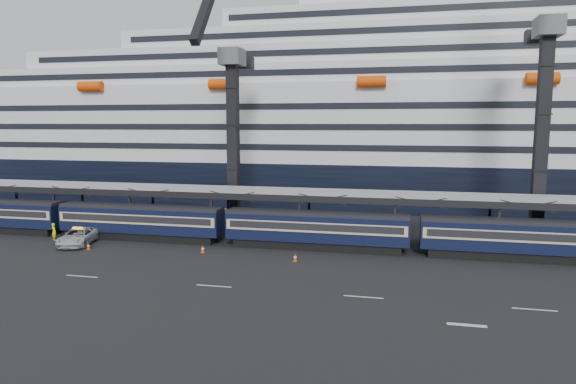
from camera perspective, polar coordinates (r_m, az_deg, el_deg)
name	(u,v)px	position (r m, az deg, el deg)	size (l,w,h in m)	color
ground	(392,283)	(43.72, 11.43, -9.87)	(260.00, 260.00, 0.00)	black
lane_markings	(510,314)	(39.46, 23.44, -12.30)	(111.00, 4.27, 0.02)	beige
train	(348,230)	(53.11, 6.73, -4.18)	(133.05, 3.00, 4.05)	black
canopy	(396,196)	(56.26, 11.92, -0.48)	(130.00, 6.25, 5.53)	gray
cruise_ship	(394,127)	(87.72, 11.67, 7.04)	(214.09, 28.84, 34.00)	black
crane_dark_near	(232,132)	(63.75, -6.24, 6.61)	(4.50, 17.75, 35.08)	#53555B
crane_dark_mid	(544,120)	(61.01, 26.53, 7.15)	(4.50, 18.24, 39.64)	#53555B
pickup_truck	(78,237)	(60.12, -22.29, -4.61)	(2.91, 6.30, 1.75)	#AFB2B7
worker	(54,232)	(63.29, -24.56, -4.04)	(0.71, 0.47, 1.96)	#FFF00D
traffic_cone_b	(89,246)	(57.50, -21.29, -5.62)	(0.37, 0.37, 0.74)	#DC4306
traffic_cone_c	(203,249)	(53.08, -9.45, -6.24)	(0.40, 0.40, 0.81)	#DC4306
traffic_cone_d	(295,257)	(49.14, 0.81, -7.26)	(0.40, 0.40, 0.80)	#DC4306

